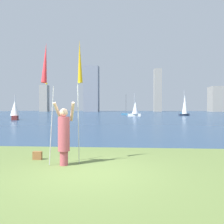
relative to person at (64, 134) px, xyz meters
The scene contains 14 objects.
ground 50.23m from the person, 88.94° to the left, with size 120.00×138.00×0.12m.
person is the anchor object (origin of this frame).
kite_flag_left 2.15m from the person, 137.51° to the right, with size 0.16×0.96×3.72m.
kite_flag_right 2.30m from the person, 38.76° to the left, with size 0.16×0.48×3.98m.
bag 1.58m from the person, 147.75° to the left, with size 0.31×0.13×0.28m.
sailboat_0 48.13m from the person, 72.90° to the left, with size 2.48×1.52×5.60m.
sailboat_1 52.94m from the person, 73.45° to the left, with size 1.95×1.56×4.98m.
sailboat_2 41.42m from the person, 85.62° to the left, with size 2.67×1.42×4.67m.
sailboat_3 29.80m from the person, 119.25° to the left, with size 1.65×2.62×3.67m.
sailboat_4 50.71m from the person, 88.71° to the left, with size 2.33×2.24×4.97m.
skyline_tower_0 103.05m from the person, 110.51° to the left, with size 3.60×3.25×11.78m.
skyline_tower_1 97.05m from the person, 98.67° to the left, with size 6.28×5.30×19.82m.
skyline_tower_2 100.30m from the person, 81.73° to the left, with size 3.23×4.46×18.79m.
skyline_tower_3 106.42m from the person, 68.36° to the left, with size 4.70×7.36×10.86m.
Camera 1 is at (1.12, -6.51, 1.80)m, focal length 38.07 mm.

